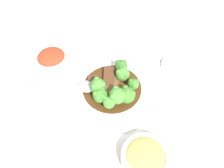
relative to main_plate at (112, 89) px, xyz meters
name	(u,v)px	position (x,y,z in m)	size (l,w,h in m)	color
ground_plane	(112,91)	(0.00, 0.00, -0.01)	(4.00, 4.00, 0.00)	silver
main_plate	(112,89)	(0.00, 0.00, 0.00)	(0.29, 0.29, 0.02)	white
beef_strip_0	(111,87)	(0.00, 0.00, 0.02)	(0.06, 0.07, 0.01)	brown
beef_strip_1	(107,77)	(0.04, 0.00, 0.02)	(0.08, 0.05, 0.01)	#56331E
beef_strip_2	(124,89)	(-0.02, -0.03, 0.01)	(0.06, 0.06, 0.01)	#56331E
beef_strip_3	(93,83)	(0.03, 0.05, 0.02)	(0.06, 0.04, 0.01)	#56331E
broccoli_floret_0	(98,86)	(-0.01, 0.04, 0.04)	(0.05, 0.05, 0.05)	#7FA84C
broccoli_floret_1	(109,102)	(-0.07, 0.03, 0.03)	(0.03, 0.03, 0.04)	#8EB756
broccoli_floret_2	(123,74)	(0.02, -0.04, 0.03)	(0.04, 0.04, 0.04)	#7FA84C
broccoli_floret_3	(117,96)	(-0.05, 0.00, 0.04)	(0.05, 0.05, 0.06)	#8EB756
broccoli_floret_4	(121,65)	(0.05, -0.04, 0.04)	(0.04, 0.04, 0.05)	#7FA84C
broccoli_floret_5	(100,95)	(-0.04, 0.04, 0.04)	(0.04, 0.04, 0.05)	#7FA84C
broccoli_floret_6	(127,95)	(-0.06, -0.03, 0.04)	(0.05, 0.05, 0.05)	#7FA84C
broccoli_floret_7	(133,84)	(-0.02, -0.06, 0.03)	(0.03, 0.03, 0.04)	#7FA84C
serving_spoon	(81,87)	(0.02, 0.09, 0.02)	(0.08, 0.23, 0.01)	#B7B7BC
side_bowl_kimchi	(52,60)	(0.15, 0.16, 0.02)	(0.11, 0.11, 0.06)	white
side_bowl_appetizer	(145,157)	(-0.22, -0.02, 0.01)	(0.12, 0.12, 0.04)	white
sauce_dish	(173,65)	(0.04, -0.22, 0.00)	(0.08, 0.08, 0.01)	white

